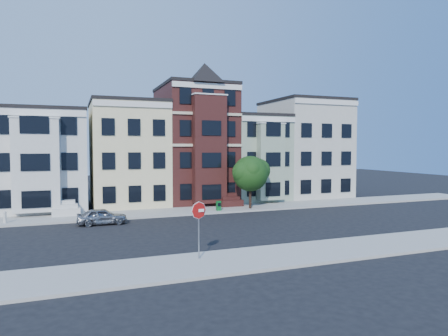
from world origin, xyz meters
name	(u,v)px	position (x,y,z in m)	size (l,w,h in m)	color
ground	(252,226)	(0.00, 0.00, 0.00)	(120.00, 120.00, 0.00)	black
far_sidewalk	(215,209)	(0.00, 8.00, 0.07)	(60.00, 4.00, 0.15)	#9E9B93
near_sidewalk	(313,252)	(0.00, -8.00, 0.07)	(60.00, 4.00, 0.15)	#9E9B93
house_white	(40,161)	(-15.00, 14.50, 4.50)	(8.00, 9.00, 9.00)	silver
house_yellow	(128,155)	(-7.00, 14.50, 5.00)	(7.00, 9.00, 10.00)	beige
house_brown	(195,145)	(0.00, 14.50, 6.00)	(7.00, 9.00, 12.00)	#381614
house_green	(250,159)	(6.50, 14.50, 4.50)	(6.00, 9.00, 9.00)	#91A287
house_cream	(304,150)	(13.50, 14.50, 5.50)	(8.00, 9.00, 11.00)	beige
street_tree	(250,176)	(3.10, 7.01, 3.15)	(5.16, 5.16, 6.01)	#205016
parked_car	(102,216)	(-10.21, 4.63, 0.62)	(1.46, 3.64, 1.24)	#93959C
newspaper_box	(219,206)	(-0.06, 6.89, 0.58)	(0.38, 0.34, 0.85)	#0A5E22
fire_hydrant	(5,218)	(-17.00, 7.00, 0.51)	(0.25, 0.25, 0.72)	beige
stop_sign	(199,227)	(-6.30, -7.26, 1.80)	(0.91, 0.13, 3.30)	#AE1210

